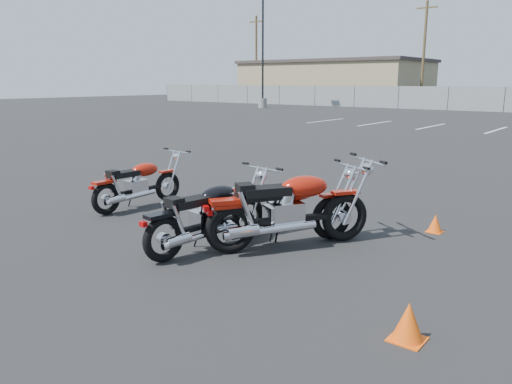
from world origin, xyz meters
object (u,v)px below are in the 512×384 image
Objects in this scene: motorcycle_front_red at (138,184)px; motorcycle_second_black at (209,215)px; motorcycle_rear_red at (290,208)px; motorcycle_third_red at (283,211)px.

motorcycle_second_black reaches higher than motorcycle_front_red.
motorcycle_second_black is at bearing -137.62° from motorcycle_rear_red.
motorcycle_front_red is at bearing 161.12° from motorcycle_second_black.
motorcycle_second_black is at bearing -134.22° from motorcycle_third_red.
motorcycle_third_red is 0.94× the size of motorcycle_rear_red.
motorcycle_third_red is 0.11m from motorcycle_rear_red.
motorcycle_third_red is (0.70, 0.72, 0.03)m from motorcycle_second_black.
motorcycle_third_red is at bearing -176.06° from motorcycle_rear_red.
motorcycle_front_red is 3.25m from motorcycle_third_red.
motorcycle_front_red is 0.86× the size of motorcycle_rear_red.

